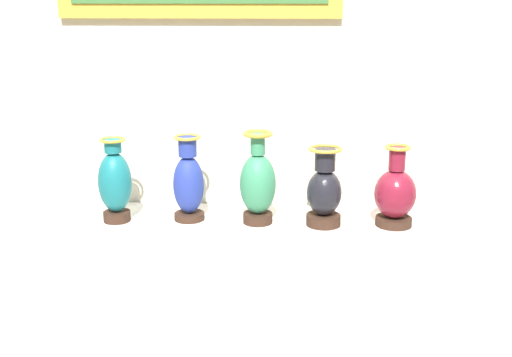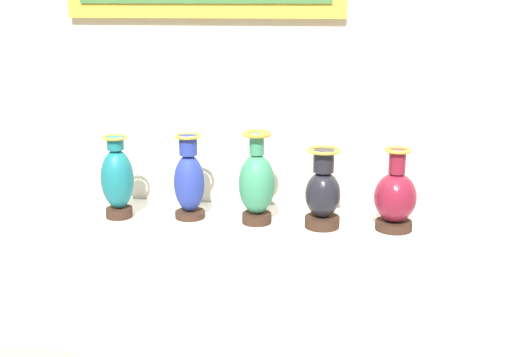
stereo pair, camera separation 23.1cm
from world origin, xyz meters
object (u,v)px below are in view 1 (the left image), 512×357
vase_teal (115,183)px  vase_cobalt (188,183)px  vase_jade (258,183)px  vase_burgundy (395,194)px  vase_onyx (324,192)px

vase_teal → vase_cobalt: bearing=6.6°
vase_jade → vase_burgundy: vase_jade is taller
vase_teal → vase_cobalt: size_ratio=0.98×
vase_teal → vase_cobalt: (0.30, 0.03, -0.01)m
vase_teal → vase_cobalt: vase_cobalt is taller
vase_cobalt → vase_jade: bearing=-4.7°
vase_teal → vase_jade: vase_jade is taller
vase_teal → vase_jade: size_ratio=0.91×
vase_cobalt → vase_teal: bearing=-173.4°
vase_burgundy → vase_jade: bearing=179.4°
vase_burgundy → vase_onyx: bearing=-178.0°
vase_cobalt → vase_burgundy: size_ratio=1.07×
vase_cobalt → vase_burgundy: bearing=-2.0°
vase_teal → vase_cobalt: 0.30m
vase_jade → vase_burgundy: (0.56, -0.01, -0.03)m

